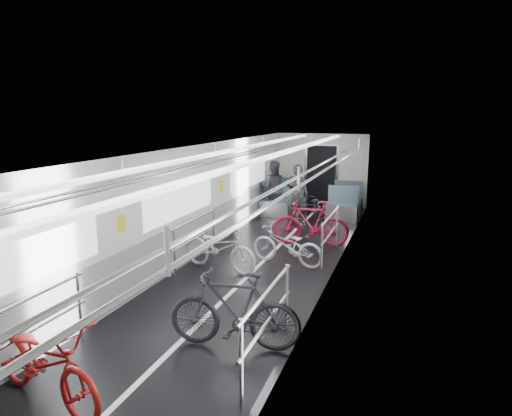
% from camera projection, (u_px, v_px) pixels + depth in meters
% --- Properties ---
extents(car_shell, '(3.02, 14.01, 2.41)m').
position_uv_depth(car_shell, '(277.00, 200.00, 10.30)').
color(car_shell, black).
rests_on(car_shell, ground).
extents(bike_left_near, '(1.94, 1.09, 0.96)m').
position_uv_depth(bike_left_near, '(45.00, 362.00, 4.83)').
color(bike_left_near, '#A41714').
rests_on(bike_left_near, floor).
extents(bike_left_far, '(1.82, 1.01, 0.91)m').
position_uv_depth(bike_left_far, '(220.00, 248.00, 9.00)').
color(bike_left_far, '#B7B8BC').
rests_on(bike_left_far, floor).
extents(bike_right_near, '(1.83, 0.74, 1.07)m').
position_uv_depth(bike_right_near, '(234.00, 310.00, 5.98)').
color(bike_right_near, black).
rests_on(bike_right_near, floor).
extents(bike_right_mid, '(1.64, 0.83, 0.82)m').
position_uv_depth(bike_right_mid, '(287.00, 245.00, 9.32)').
color(bike_right_mid, silver).
rests_on(bike_right_mid, floor).
extents(bike_right_far, '(1.82, 0.67, 1.07)m').
position_uv_depth(bike_right_far, '(311.00, 223.00, 10.66)').
color(bike_right_far, '#A3142D').
rests_on(bike_right_far, floor).
extents(bike_aisle, '(1.03, 1.90, 0.95)m').
position_uv_depth(bike_aisle, '(311.00, 209.00, 12.52)').
color(bike_aisle, black).
rests_on(bike_aisle, floor).
extents(person_standing, '(0.68, 0.51, 1.69)m').
position_uv_depth(person_standing, '(297.00, 194.00, 12.67)').
color(person_standing, black).
rests_on(person_standing, floor).
extents(person_seated, '(0.91, 0.77, 1.66)m').
position_uv_depth(person_seated, '(273.00, 188.00, 13.77)').
color(person_seated, '#332F38').
rests_on(person_seated, floor).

